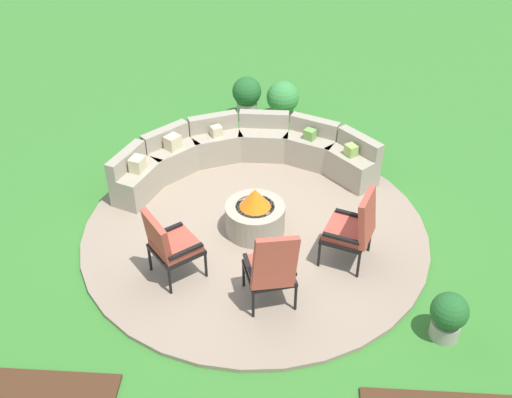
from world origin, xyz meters
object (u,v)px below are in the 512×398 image
object	(u,v)px
potted_plant_0	(448,315)
fire_pit	(255,215)
lounge_chair_front_right	(271,268)
lounge_chair_back_left	(354,227)
curved_stone_bench	(242,154)
potted_plant_2	(247,96)
potted_plant_1	(283,99)
lounge_chair_front_left	(170,243)

from	to	relation	value
potted_plant_0	fire_pit	bearing A→B (deg)	143.40
lounge_chair_front_right	lounge_chair_back_left	distance (m)	1.31
curved_stone_bench	potted_plant_2	world-z (taller)	potted_plant_2
lounge_chair_back_left	potted_plant_2	distance (m)	4.15
fire_pit	potted_plant_0	bearing A→B (deg)	-36.60
potted_plant_1	potted_plant_2	size ratio (longest dim) A/B	0.90
fire_pit	potted_plant_1	size ratio (longest dim) A/B	1.14
curved_stone_bench	potted_plant_2	bearing A→B (deg)	91.80
lounge_chair_front_right	potted_plant_1	bearing A→B (deg)	73.21
potted_plant_1	lounge_chair_front_right	bearing A→B (deg)	-89.99
fire_pit	lounge_chair_back_left	xyz separation A→B (m)	(1.29, -0.54, 0.29)
potted_plant_2	lounge_chair_front_left	bearing A→B (deg)	-98.41
potted_plant_1	potted_plant_2	world-z (taller)	potted_plant_2
lounge_chair_front_right	potted_plant_2	distance (m)	4.69
lounge_chair_front_right	lounge_chair_back_left	world-z (taller)	lounge_chair_front_right
fire_pit	lounge_chair_back_left	size ratio (longest dim) A/B	0.76
potted_plant_2	lounge_chair_front_right	bearing A→B (deg)	-82.12
curved_stone_bench	potted_plant_1	xyz separation A→B (m)	(0.58, 1.81, 0.02)
potted_plant_1	curved_stone_bench	bearing A→B (deg)	-107.87
lounge_chair_front_left	curved_stone_bench	bearing A→B (deg)	125.03
fire_pit	lounge_chair_front_right	distance (m)	1.44
lounge_chair_back_left	potted_plant_0	xyz separation A→B (m)	(1.01, -1.18, -0.28)
potted_plant_2	potted_plant_1	bearing A→B (deg)	2.52
lounge_chair_front_right	potted_plant_1	world-z (taller)	lounge_chair_front_right
lounge_chair_front_right	potted_plant_2	size ratio (longest dim) A/B	1.43
fire_pit	potted_plant_2	world-z (taller)	potted_plant_2
potted_plant_0	potted_plant_1	world-z (taller)	potted_plant_1
fire_pit	potted_plant_2	size ratio (longest dim) A/B	1.03
potted_plant_0	potted_plant_2	xyz separation A→B (m)	(-2.66, 4.98, 0.11)
fire_pit	potted_plant_1	world-z (taller)	fire_pit
curved_stone_bench	potted_plant_2	size ratio (longest dim) A/B	4.96
lounge_chair_front_left	potted_plant_2	xyz separation A→B (m)	(0.63, 4.25, -0.15)
fire_pit	potted_plant_0	xyz separation A→B (m)	(2.30, -1.71, 0.01)
curved_stone_bench	lounge_chair_front_right	world-z (taller)	lounge_chair_front_right
lounge_chair_front_right	potted_plant_1	distance (m)	4.67
potted_plant_0	lounge_chair_front_left	bearing A→B (deg)	167.48
lounge_chair_front_left	potted_plant_0	xyz separation A→B (m)	(3.29, -0.73, -0.26)
fire_pit	potted_plant_2	xyz separation A→B (m)	(-0.36, 3.27, 0.13)
fire_pit	lounge_chair_back_left	bearing A→B (deg)	-22.52
potted_plant_0	potted_plant_2	bearing A→B (deg)	118.16
lounge_chair_back_left	potted_plant_2	size ratio (longest dim) A/B	1.35
potted_plant_1	lounge_chair_front_left	bearing A→B (deg)	-106.53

